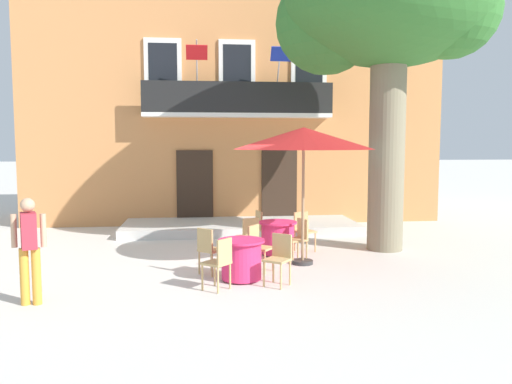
# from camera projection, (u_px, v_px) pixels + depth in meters

# --- Properties ---
(ground_plane) EXTENTS (120.00, 120.00, 0.00)m
(ground_plane) POSITION_uv_depth(u_px,v_px,m) (254.00, 261.00, 11.18)
(ground_plane) COLOR silver
(building_facade) EXTENTS (13.00, 5.09, 7.50)m
(building_facade) POSITION_uv_depth(u_px,v_px,m) (233.00, 107.00, 17.74)
(building_facade) COLOR #CC844C
(building_facade) RESTS_ON ground
(entrance_step_platform) EXTENTS (6.65, 2.36, 0.25)m
(entrance_step_platform) POSITION_uv_depth(u_px,v_px,m) (241.00, 227.00, 14.95)
(entrance_step_platform) COLOR silver
(entrance_step_platform) RESTS_ON ground
(plane_tree) EXTENTS (4.96, 4.36, 7.17)m
(plane_tree) POSITION_uv_depth(u_px,v_px,m) (386.00, 12.00, 11.89)
(plane_tree) COLOR #7F755B
(plane_tree) RESTS_ON ground
(cafe_table_near_tree) EXTENTS (0.86, 0.86, 0.76)m
(cafe_table_near_tree) POSITION_uv_depth(u_px,v_px,m) (278.00, 238.00, 11.76)
(cafe_table_near_tree) COLOR #E52D66
(cafe_table_near_tree) RESTS_ON ground
(cafe_chair_near_tree_0) EXTENTS (0.52, 0.52, 0.91)m
(cafe_chair_near_tree_0) POSITION_uv_depth(u_px,v_px,m) (299.00, 237.00, 11.13)
(cafe_chair_near_tree_0) COLOR tan
(cafe_chair_near_tree_0) RESTS_ON ground
(cafe_chair_near_tree_1) EXTENTS (0.52, 0.52, 0.91)m
(cafe_chair_near_tree_1) POSITION_uv_depth(u_px,v_px,m) (303.00, 228.00, 12.18)
(cafe_chair_near_tree_1) COLOR tan
(cafe_chair_near_tree_1) RESTS_ON ground
(cafe_chair_near_tree_2) EXTENTS (0.48, 0.48, 0.91)m
(cafe_chair_near_tree_2) POSITION_uv_depth(u_px,v_px,m) (263.00, 227.00, 12.43)
(cafe_chair_near_tree_2) COLOR tan
(cafe_chair_near_tree_2) RESTS_ON ground
(cafe_chair_near_tree_3) EXTENTS (0.51, 0.51, 0.91)m
(cafe_chair_near_tree_3) POSITION_uv_depth(u_px,v_px,m) (249.00, 235.00, 11.37)
(cafe_chair_near_tree_3) COLOR tan
(cafe_chair_near_tree_3) RESTS_ON ground
(cafe_table_middle) EXTENTS (0.86, 0.86, 0.76)m
(cafe_table_middle) POSITION_uv_depth(u_px,v_px,m) (241.00, 259.00, 9.59)
(cafe_table_middle) COLOR #E52D66
(cafe_table_middle) RESTS_ON ground
(cafe_chair_middle_0) EXTENTS (0.56, 0.56, 0.91)m
(cafe_chair_middle_0) POSITION_uv_depth(u_px,v_px,m) (279.00, 256.00, 9.26)
(cafe_chair_middle_0) COLOR tan
(cafe_chair_middle_0) RESTS_ON ground
(cafe_chair_middle_1) EXTENTS (0.56, 0.56, 0.91)m
(cafe_chair_middle_1) POSITION_uv_depth(u_px,v_px,m) (258.00, 245.00, 10.26)
(cafe_chair_middle_1) COLOR tan
(cafe_chair_middle_1) RESTS_ON ground
(cafe_chair_middle_2) EXTENTS (0.57, 0.57, 0.91)m
(cafe_chair_middle_2) POSITION_uv_depth(u_px,v_px,m) (209.00, 248.00, 9.98)
(cafe_chair_middle_2) COLOR tan
(cafe_chair_middle_2) RESTS_ON ground
(cafe_chair_middle_3) EXTENTS (0.56, 0.56, 0.91)m
(cafe_chair_middle_3) POSITION_uv_depth(u_px,v_px,m) (220.00, 260.00, 8.92)
(cafe_chair_middle_3) COLOR tan
(cafe_chair_middle_3) RESTS_ON ground
(cafe_umbrella) EXTENTS (2.90, 2.90, 2.85)m
(cafe_umbrella) POSITION_uv_depth(u_px,v_px,m) (304.00, 139.00, 10.66)
(cafe_umbrella) COLOR #997A56
(cafe_umbrella) RESTS_ON ground
(pedestrian_near_entrance) EXTENTS (0.53, 0.40, 1.69)m
(pedestrian_near_entrance) POSITION_uv_depth(u_px,v_px,m) (29.00, 245.00, 8.09)
(pedestrian_near_entrance) COLOR gold
(pedestrian_near_entrance) RESTS_ON ground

